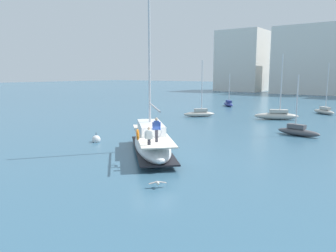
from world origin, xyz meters
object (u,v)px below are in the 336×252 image
at_px(moored_ketch_distant, 228,104).
at_px(seagull, 158,183).
at_px(moored_catamaran, 298,131).
at_px(mooring_buoy, 96,139).
at_px(moored_sloop_far, 199,113).
at_px(main_sailboat, 152,142).
at_px(moored_sloop_near, 277,115).
at_px(moored_cutter_left, 324,111).

bearing_deg(moored_ketch_distant, seagull, -69.00).
relative_size(moored_catamaran, moored_ketch_distant, 0.99).
bearing_deg(mooring_buoy, moored_sloop_far, 93.96).
relative_size(main_sailboat, moored_sloop_near, 1.45).
height_order(main_sailboat, moored_cutter_left, main_sailboat).
height_order(moored_catamaran, moored_cutter_left, moored_cutter_left).
height_order(moored_catamaran, mooring_buoy, moored_catamaran).
distance_m(moored_sloop_far, moored_catamaran, 15.86).
height_order(moored_sloop_near, moored_ketch_distant, moored_sloop_near).
bearing_deg(moored_sloop_near, moored_catamaran, -62.16).
bearing_deg(main_sailboat, moored_catamaran, 63.71).
relative_size(moored_sloop_near, moored_ketch_distant, 1.41).
xyz_separation_m(main_sailboat, moored_sloop_far, (-7.78, 20.02, -0.39)).
bearing_deg(moored_cutter_left, seagull, -90.74).
distance_m(moored_sloop_near, moored_ketch_distant, 17.45).
xyz_separation_m(main_sailboat, moored_sloop_near, (1.58, 23.39, -0.32)).
bearing_deg(main_sailboat, mooring_buoy, 176.18).
height_order(moored_sloop_far, seagull, moored_sloop_far).
distance_m(moored_cutter_left, seagull, 38.64).
distance_m(seagull, mooring_buoy, 12.70).
distance_m(moored_sloop_near, moored_sloop_far, 9.96).
bearing_deg(moored_sloop_near, moored_ketch_distant, 135.91).
relative_size(main_sailboat, moored_catamaran, 2.08).
bearing_deg(moored_cutter_left, moored_catamaran, -85.80).
distance_m(main_sailboat, seagull, 7.32).
distance_m(moored_ketch_distant, mooring_buoy, 35.39).
xyz_separation_m(moored_sloop_near, moored_ketch_distant, (-12.53, 12.14, -0.12)).
relative_size(main_sailboat, moored_sloop_far, 1.57).
distance_m(moored_catamaran, moored_ketch_distant, 28.14).
distance_m(moored_cutter_left, mooring_buoy, 34.75).
bearing_deg(moored_sloop_near, mooring_buoy, -109.23).
height_order(moored_ketch_distant, seagull, moored_ketch_distant).
relative_size(main_sailboat, moored_ketch_distant, 2.05).
height_order(main_sailboat, mooring_buoy, main_sailboat).
height_order(moored_sloop_far, mooring_buoy, moored_sloop_far).
xyz_separation_m(moored_sloop_far, moored_catamaran, (14.52, -6.39, -0.05)).
bearing_deg(seagull, main_sailboat, 131.16).
distance_m(main_sailboat, moored_cutter_left, 33.56).
bearing_deg(mooring_buoy, moored_catamaran, 45.09).
distance_m(moored_catamaran, mooring_buoy, 18.65).
bearing_deg(main_sailboat, moored_cutter_left, 80.91).
xyz_separation_m(moored_sloop_far, moored_ketch_distant, (-3.16, 15.51, -0.05)).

